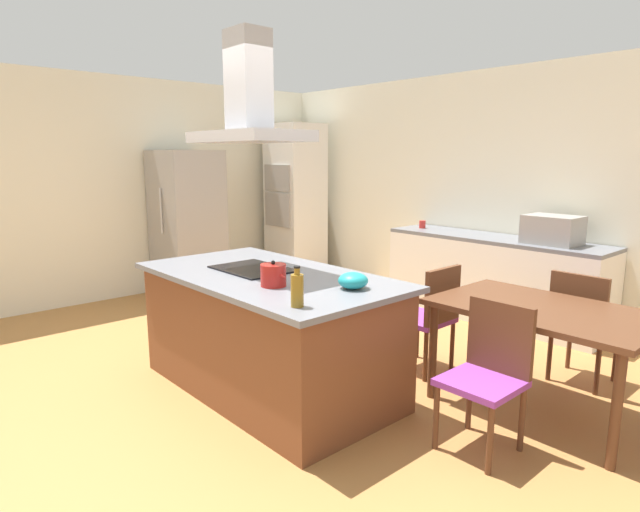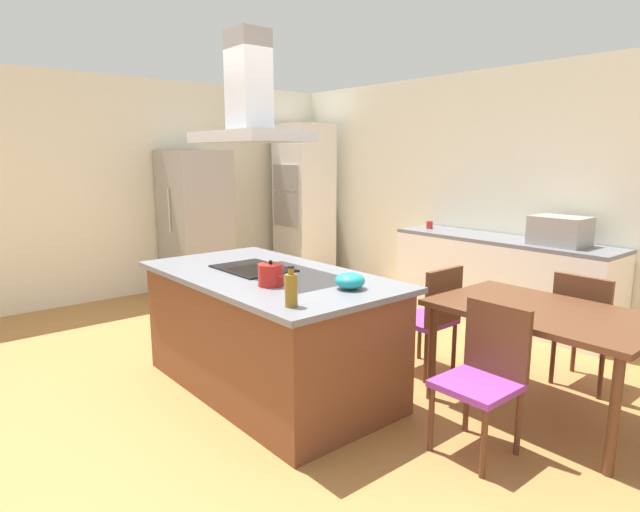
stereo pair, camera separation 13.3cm
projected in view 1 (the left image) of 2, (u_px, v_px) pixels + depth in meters
ground at (396, 343)px, 5.05m from camera, size 16.00×16.00×0.00m
wall_back at (500, 192)px, 5.95m from camera, size 7.20×0.10×2.70m
wall_left at (172, 187)px, 6.99m from camera, size 0.10×8.80×2.70m
kitchen_island at (269, 332)px, 3.98m from camera, size 2.08×1.13×0.90m
cooktop at (253, 269)px, 4.03m from camera, size 0.60×0.44×0.01m
tea_kettle at (274, 275)px, 3.51m from camera, size 0.22×0.17×0.17m
olive_oil_bottle at (297, 290)px, 3.03m from camera, size 0.08×0.08×0.24m
mixing_bowl at (353, 281)px, 3.45m from camera, size 0.20×0.20×0.11m
back_counter at (493, 278)px, 5.74m from camera, size 2.39×0.62×0.90m
countertop_microwave at (553, 230)px, 5.19m from camera, size 0.50×0.38×0.28m
coffee_mug_red at (422, 224)px, 6.34m from camera, size 0.08×0.08×0.09m
wall_oven_stack at (295, 201)px, 7.72m from camera, size 0.70×0.66×2.20m
refrigerator at (188, 224)px, 6.69m from camera, size 0.80×0.73×1.82m
dining_table at (543, 319)px, 3.59m from camera, size 1.40×0.90×0.75m
chair_at_left_end at (431, 312)px, 4.28m from camera, size 0.42×0.42×0.89m
chair_facing_island at (489, 367)px, 3.18m from camera, size 0.42×0.42×0.89m
chair_facing_back_wall at (582, 321)px, 4.05m from camera, size 0.42×0.42×0.89m
range_hood at (249, 107)px, 3.81m from camera, size 0.90×0.55×0.78m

